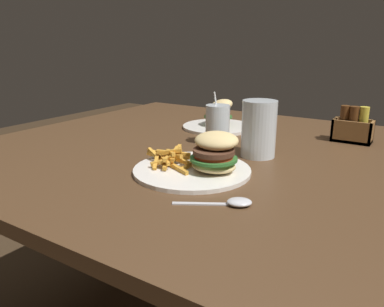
{
  "coord_description": "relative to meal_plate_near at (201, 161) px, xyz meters",
  "views": [
    {
      "loc": [
        0.49,
        -0.95,
        1.04
      ],
      "look_at": [
        0.02,
        -0.21,
        0.78
      ],
      "focal_mm": 35.0,
      "sensor_mm": 36.0,
      "label": 1
    }
  ],
  "objects": [
    {
      "name": "beer_glass",
      "position": [
        0.06,
        0.2,
        0.05
      ],
      "size": [
        0.1,
        0.1,
        0.16
      ],
      "color": "silver",
      "rests_on": "dining_table"
    },
    {
      "name": "spoon",
      "position": [
        0.15,
        -0.13,
        -0.02
      ],
      "size": [
        0.15,
        0.1,
        0.01
      ],
      "rotation": [
        0.0,
        0.0,
        0.52
      ],
      "color": "silver",
      "rests_on": "dining_table"
    },
    {
      "name": "dining_table",
      "position": [
        -0.04,
        0.21,
        -0.15
      ],
      "size": [
        1.48,
        1.24,
        0.73
      ],
      "color": "#4C331E",
      "rests_on": "ground_plane"
    },
    {
      "name": "juice_glass",
      "position": [
        -0.1,
        0.26,
        0.03
      ],
      "size": [
        0.08,
        0.08,
        0.16
      ],
      "color": "silver",
      "rests_on": "dining_table"
    },
    {
      "name": "condiment_caddy",
      "position": [
        0.25,
        0.51,
        0.01
      ],
      "size": [
        0.12,
        0.07,
        0.12
      ],
      "color": "brown",
      "rests_on": "dining_table"
    },
    {
      "name": "meal_plate_far",
      "position": [
        -0.2,
        0.46,
        0.0
      ],
      "size": [
        0.26,
        0.26,
        0.11
      ],
      "color": "white",
      "rests_on": "dining_table"
    },
    {
      "name": "meal_plate_near",
      "position": [
        0.0,
        0.0,
        0.0
      ],
      "size": [
        0.29,
        0.29,
        0.11
      ],
      "color": "white",
      "rests_on": "dining_table"
    }
  ]
}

